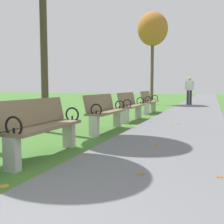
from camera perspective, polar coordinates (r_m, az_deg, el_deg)
paved_walkway at (r=19.12m, az=18.24°, el=1.92°), size 2.34×44.00×0.02m
park_bench_2 at (r=4.27m, az=-14.69°, el=-2.89°), size 0.48×1.60×0.90m
park_bench_3 at (r=6.53m, az=-1.51°, el=0.12°), size 0.49×1.60×0.90m
park_bench_4 at (r=8.61m, az=4.03°, el=1.40°), size 0.47×1.60×0.90m
park_bench_5 at (r=11.14m, az=7.88°, el=2.27°), size 0.52×1.61×0.90m
tree_4 at (r=16.78m, az=8.64°, el=16.91°), size 1.79×1.79×5.48m
pedestrian_walking at (r=16.54m, az=16.14°, el=4.66°), size 0.53×0.25×1.62m
scattered_leaves at (r=6.67m, az=1.33°, el=-3.87°), size 4.58×13.66×0.02m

